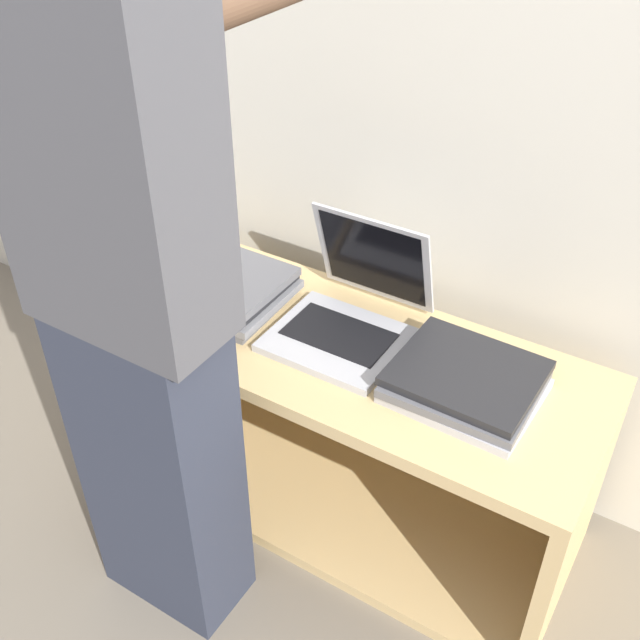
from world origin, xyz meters
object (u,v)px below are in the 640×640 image
(laptop_stack_right, at_px, (466,382))
(person, at_px, (133,301))
(laptop_open, at_px, (349,312))
(laptop_stack_left, at_px, (223,287))

(laptop_stack_right, height_order, person, person)
(laptop_open, distance_m, laptop_stack_left, 0.36)
(laptop_stack_right, bearing_deg, laptop_stack_left, 179.69)
(laptop_open, distance_m, laptop_stack_right, 0.35)
(laptop_open, relative_size, laptop_stack_right, 1.09)
(laptop_stack_left, relative_size, person, 0.19)
(laptop_open, height_order, laptop_stack_left, laptop_open)
(laptop_stack_right, bearing_deg, person, -140.69)
(laptop_stack_left, height_order, laptop_stack_right, laptop_stack_left)
(laptop_stack_left, height_order, person, person)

